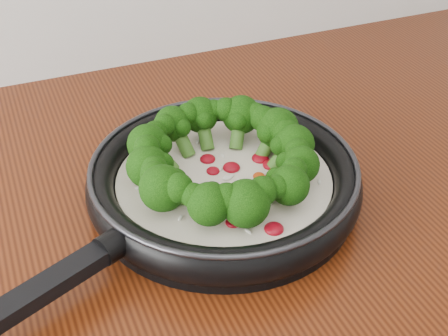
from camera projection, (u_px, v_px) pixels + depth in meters
name	position (u px, v px, depth m)	size (l,w,h in m)	color
skillet	(222.00, 176.00, 0.76)	(0.57, 0.45, 0.10)	black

